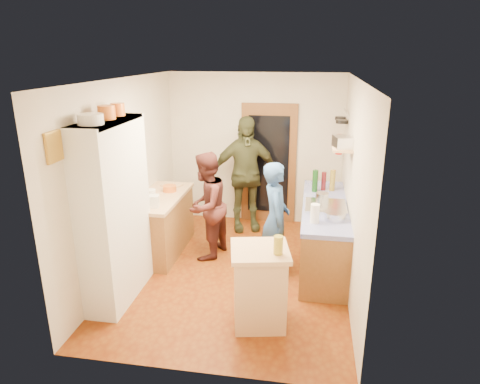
% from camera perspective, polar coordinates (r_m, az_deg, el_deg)
% --- Properties ---
extents(floor, '(3.00, 4.00, 0.02)m').
position_cam_1_polar(floor, '(6.07, -0.71, -10.63)').
color(floor, brown).
rests_on(floor, ground).
extents(ceiling, '(3.00, 4.00, 0.02)m').
position_cam_1_polar(ceiling, '(5.32, -0.82, 14.90)').
color(ceiling, silver).
rests_on(ceiling, ground).
extents(wall_back, '(3.00, 0.02, 2.60)m').
position_cam_1_polar(wall_back, '(7.48, 1.99, 5.72)').
color(wall_back, beige).
rests_on(wall_back, ground).
extents(wall_front, '(3.00, 0.02, 2.60)m').
position_cam_1_polar(wall_front, '(3.73, -6.31, -7.64)').
color(wall_front, beige).
rests_on(wall_front, ground).
extents(wall_left, '(0.02, 4.00, 2.60)m').
position_cam_1_polar(wall_left, '(6.00, -15.11, 1.94)').
color(wall_left, beige).
rests_on(wall_left, ground).
extents(wall_right, '(0.02, 4.00, 2.60)m').
position_cam_1_polar(wall_right, '(5.50, 14.90, 0.49)').
color(wall_right, beige).
rests_on(wall_right, ground).
extents(door_frame, '(0.95, 0.06, 2.10)m').
position_cam_1_polar(door_frame, '(7.47, 3.83, 3.70)').
color(door_frame, brown).
rests_on(door_frame, ground).
extents(door_glass, '(0.70, 0.02, 1.70)m').
position_cam_1_polar(door_glass, '(7.44, 3.80, 3.64)').
color(door_glass, black).
rests_on(door_glass, door_frame).
extents(hutch_body, '(0.40, 1.20, 2.20)m').
position_cam_1_polar(hutch_body, '(5.29, -16.35, -2.65)').
color(hutch_body, white).
rests_on(hutch_body, ground).
extents(hutch_top_shelf, '(0.40, 1.14, 0.04)m').
position_cam_1_polar(hutch_top_shelf, '(5.02, -17.45, 8.94)').
color(hutch_top_shelf, white).
rests_on(hutch_top_shelf, hutch_body).
extents(plate_stack, '(0.26, 0.26, 0.11)m').
position_cam_1_polar(plate_stack, '(4.73, -19.30, 9.14)').
color(plate_stack, white).
rests_on(plate_stack, hutch_top_shelf).
extents(orange_pot_a, '(0.19, 0.19, 0.15)m').
position_cam_1_polar(orange_pot_a, '(5.04, -17.37, 10.10)').
color(orange_pot_a, orange).
rests_on(orange_pot_a, hutch_top_shelf).
extents(orange_pot_b, '(0.16, 0.16, 0.15)m').
position_cam_1_polar(orange_pot_b, '(5.30, -15.99, 10.53)').
color(orange_pot_b, orange).
rests_on(orange_pot_b, hutch_top_shelf).
extents(left_counter_base, '(0.60, 1.40, 0.85)m').
position_cam_1_polar(left_counter_base, '(6.57, -10.41, -4.41)').
color(left_counter_base, brown).
rests_on(left_counter_base, ground).
extents(left_counter_top, '(0.64, 1.44, 0.05)m').
position_cam_1_polar(left_counter_top, '(6.41, -10.64, -0.70)').
color(left_counter_top, tan).
rests_on(left_counter_top, left_counter_base).
extents(toaster, '(0.25, 0.19, 0.16)m').
position_cam_1_polar(toaster, '(5.93, -11.80, -1.22)').
color(toaster, white).
rests_on(toaster, left_counter_top).
extents(kettle, '(0.17, 0.17, 0.16)m').
position_cam_1_polar(kettle, '(6.20, -11.79, -0.39)').
color(kettle, white).
rests_on(kettle, left_counter_top).
extents(orange_bowl, '(0.25, 0.25, 0.09)m').
position_cam_1_polar(orange_bowl, '(6.56, -9.36, 0.48)').
color(orange_bowl, orange).
rests_on(orange_bowl, left_counter_top).
extents(chopping_board, '(0.35, 0.30, 0.02)m').
position_cam_1_polar(chopping_board, '(6.83, -9.11, 0.92)').
color(chopping_board, tan).
rests_on(chopping_board, left_counter_top).
extents(right_counter_base, '(0.60, 2.20, 0.84)m').
position_cam_1_polar(right_counter_base, '(6.26, 11.04, -5.68)').
color(right_counter_base, brown).
rests_on(right_counter_base, ground).
extents(right_counter_top, '(0.62, 2.22, 0.06)m').
position_cam_1_polar(right_counter_top, '(6.09, 11.29, -1.80)').
color(right_counter_top, '#181EA2').
rests_on(right_counter_top, right_counter_base).
extents(hob, '(0.55, 0.58, 0.04)m').
position_cam_1_polar(hob, '(5.93, 11.36, -1.86)').
color(hob, silver).
rests_on(hob, right_counter_top).
extents(pot_on_hob, '(0.18, 0.18, 0.11)m').
position_cam_1_polar(pot_on_hob, '(6.05, 10.90, -0.65)').
color(pot_on_hob, silver).
rests_on(pot_on_hob, hob).
extents(bottle_a, '(0.10, 0.10, 0.34)m').
position_cam_1_polar(bottle_a, '(6.53, 9.99, 1.47)').
color(bottle_a, '#143F14').
rests_on(bottle_a, right_counter_top).
extents(bottle_b, '(0.08, 0.08, 0.28)m').
position_cam_1_polar(bottle_b, '(6.63, 11.10, 1.43)').
color(bottle_b, '#591419').
rests_on(bottle_b, right_counter_top).
extents(bottle_c, '(0.10, 0.10, 0.32)m').
position_cam_1_polar(bottle_c, '(6.63, 12.23, 1.53)').
color(bottle_c, olive).
rests_on(bottle_c, right_counter_top).
extents(paper_towel, '(0.11, 0.11, 0.24)m').
position_cam_1_polar(paper_towel, '(5.35, 9.96, -2.84)').
color(paper_towel, white).
rests_on(paper_towel, right_counter_top).
extents(mixing_bowl, '(0.33, 0.33, 0.10)m').
position_cam_1_polar(mixing_bowl, '(5.52, 12.51, -3.12)').
color(mixing_bowl, silver).
rests_on(mixing_bowl, right_counter_top).
extents(island_base, '(0.65, 0.65, 0.86)m').
position_cam_1_polar(island_base, '(4.85, 2.59, -12.70)').
color(island_base, tan).
rests_on(island_base, ground).
extents(island_top, '(0.73, 0.73, 0.05)m').
position_cam_1_polar(island_top, '(4.63, 2.67, -7.86)').
color(island_top, tan).
rests_on(island_top, island_base).
extents(cutting_board, '(0.40, 0.34, 0.02)m').
position_cam_1_polar(cutting_board, '(4.67, 2.01, -7.49)').
color(cutting_board, white).
rests_on(cutting_board, island_top).
extents(oil_jar, '(0.12, 0.12, 0.20)m').
position_cam_1_polar(oil_jar, '(4.49, 5.12, -7.06)').
color(oil_jar, '#AD9E2D').
rests_on(oil_jar, island_top).
extents(pan_rail, '(0.02, 0.65, 0.02)m').
position_cam_1_polar(pan_rail, '(6.83, 13.94, 10.40)').
color(pan_rail, silver).
rests_on(pan_rail, wall_right).
extents(pan_hang_a, '(0.18, 0.18, 0.05)m').
position_cam_1_polar(pan_hang_a, '(6.67, 13.43, 9.13)').
color(pan_hang_a, black).
rests_on(pan_hang_a, pan_rail).
extents(pan_hang_b, '(0.16, 0.16, 0.05)m').
position_cam_1_polar(pan_hang_b, '(6.87, 13.32, 9.22)').
color(pan_hang_b, black).
rests_on(pan_hang_b, pan_rail).
extents(pan_hang_c, '(0.17, 0.17, 0.05)m').
position_cam_1_polar(pan_hang_c, '(7.07, 13.24, 9.55)').
color(pan_hang_c, black).
rests_on(pan_hang_c, pan_rail).
extents(wall_shelf, '(0.26, 0.42, 0.03)m').
position_cam_1_polar(wall_shelf, '(5.82, 13.49, 5.64)').
color(wall_shelf, tan).
rests_on(wall_shelf, wall_right).
extents(radio, '(0.28, 0.34, 0.15)m').
position_cam_1_polar(radio, '(5.81, 13.55, 6.51)').
color(radio, silver).
rests_on(radio, wall_shelf).
extents(ext_bracket, '(0.06, 0.10, 0.04)m').
position_cam_1_polar(ext_bracket, '(7.10, 13.56, 5.79)').
color(ext_bracket, black).
rests_on(ext_bracket, wall_right).
extents(fire_extinguisher, '(0.11, 0.11, 0.32)m').
position_cam_1_polar(fire_extinguisher, '(7.09, 13.10, 6.21)').
color(fire_extinguisher, red).
rests_on(fire_extinguisher, wall_right).
extents(picture_frame, '(0.03, 0.25, 0.30)m').
position_cam_1_polar(picture_frame, '(4.49, -23.58, 5.55)').
color(picture_frame, gold).
rests_on(picture_frame, wall_left).
extents(person_hob, '(0.46, 0.62, 1.56)m').
position_cam_1_polar(person_hob, '(5.76, 5.08, -3.63)').
color(person_hob, '#2D508C').
rests_on(person_hob, ground).
extents(person_left, '(0.77, 0.90, 1.58)m').
position_cam_1_polar(person_left, '(6.22, -4.14, -1.80)').
color(person_left, '#451E1B').
rests_on(person_left, ground).
extents(person_back, '(1.23, 0.82, 1.94)m').
position_cam_1_polar(person_back, '(7.13, 0.77, 2.37)').
color(person_back, '#35381F').
rests_on(person_back, ground).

